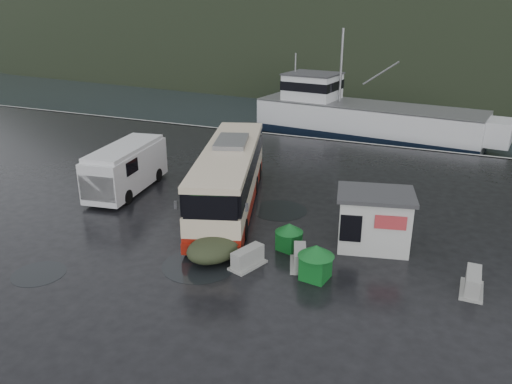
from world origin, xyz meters
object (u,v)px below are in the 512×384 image
at_px(waste_bin_left, 289,249).
at_px(ticket_kiosk, 372,246).
at_px(jersey_barrier_c, 471,292).
at_px(fishing_trawler, 366,124).
at_px(white_van, 129,190).
at_px(jersey_barrier_a, 248,266).
at_px(dome_tent, 215,259).
at_px(coach_bus, 230,206).
at_px(waste_bin_right, 315,278).
at_px(jersey_barrier_b, 300,266).

bearing_deg(waste_bin_left, ticket_kiosk, 28.18).
height_order(jersey_barrier_c, fishing_trawler, fishing_trawler).
relative_size(white_van, jersey_barrier_c, 3.96).
height_order(white_van, jersey_barrier_a, white_van).
bearing_deg(dome_tent, waste_bin_left, 39.29).
relative_size(white_van, ticket_kiosk, 1.97).
height_order(ticket_kiosk, fishing_trawler, fishing_trawler).
bearing_deg(jersey_barrier_a, white_van, 151.74).
relative_size(coach_bus, jersey_barrier_c, 7.45).
height_order(dome_tent, fishing_trawler, fishing_trawler).
xyz_separation_m(dome_tent, fishing_trawler, (0.58, 29.72, 0.00)).
relative_size(jersey_barrier_a, fishing_trawler, 0.07).
distance_m(waste_bin_right, fishing_trawler, 29.83).
relative_size(dome_tent, jersey_barrier_b, 1.70).
bearing_deg(waste_bin_right, dome_tent, -177.88).
relative_size(coach_bus, jersey_barrier_a, 7.54).
height_order(dome_tent, ticket_kiosk, ticket_kiosk).
xyz_separation_m(jersey_barrier_a, jersey_barrier_c, (8.98, 1.67, 0.00)).
bearing_deg(jersey_barrier_a, dome_tent, 179.10).
relative_size(jersey_barrier_c, fishing_trawler, 0.07).
bearing_deg(jersey_barrier_c, jersey_barrier_b, -173.93).
bearing_deg(fishing_trawler, jersey_barrier_c, -63.43).
bearing_deg(waste_bin_left, jersey_barrier_c, -4.01).
bearing_deg(coach_bus, ticket_kiosk, -31.17).
relative_size(jersey_barrier_b, fishing_trawler, 0.07).
height_order(white_van, waste_bin_right, white_van).
relative_size(coach_bus, jersey_barrier_b, 7.76).
xyz_separation_m(white_van, jersey_barrier_c, (19.59, -4.03, 0.00)).
xyz_separation_m(waste_bin_right, jersey_barrier_a, (-2.99, -0.19, 0.00)).
bearing_deg(jersey_barrier_c, waste_bin_left, 175.99).
xyz_separation_m(dome_tent, ticket_kiosk, (6.17, 4.06, 0.00)).
bearing_deg(coach_bus, waste_bin_left, -56.02).
relative_size(waste_bin_right, jersey_barrier_a, 0.90).
bearing_deg(jersey_barrier_c, coach_bus, 161.51).
relative_size(jersey_barrier_a, jersey_barrier_b, 1.03).
height_order(jersey_barrier_b, fishing_trawler, fishing_trawler).
bearing_deg(dome_tent, fishing_trawler, 88.89).
xyz_separation_m(waste_bin_left, ticket_kiosk, (3.48, 1.86, 0.00)).
xyz_separation_m(white_van, ticket_kiosk, (15.17, -1.61, 0.00)).
xyz_separation_m(coach_bus, waste_bin_left, (4.87, -3.72, 0.00)).
bearing_deg(fishing_trawler, coach_bus, -89.65).
height_order(ticket_kiosk, jersey_barrier_b, ticket_kiosk).
bearing_deg(jersey_barrier_c, ticket_kiosk, 151.32).
height_order(coach_bus, waste_bin_right, coach_bus).
distance_m(coach_bus, waste_bin_left, 6.12).
xyz_separation_m(coach_bus, white_van, (-6.82, -0.24, 0.00)).
bearing_deg(jersey_barrier_b, jersey_barrier_c, 6.07).
bearing_deg(jersey_barrier_a, waste_bin_right, 3.73).
xyz_separation_m(coach_bus, fishing_trawler, (2.76, 23.81, 0.00)).
height_order(ticket_kiosk, jersey_barrier_c, ticket_kiosk).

